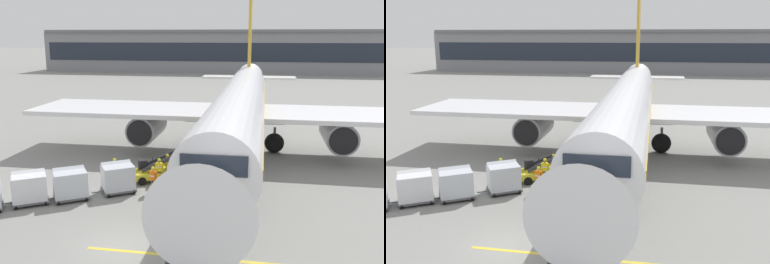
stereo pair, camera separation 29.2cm
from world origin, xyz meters
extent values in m
plane|color=gray|center=(0.00, 0.00, 0.00)|extent=(600.00, 600.00, 0.00)
cylinder|color=white|center=(4.40, 16.06, 4.12)|extent=(3.91, 35.01, 3.87)
cube|color=gold|center=(4.40, 16.06, 4.12)|extent=(3.95, 33.61, 0.46)
cone|color=white|center=(4.43, -3.39, 4.12)|extent=(3.68, 3.88, 3.68)
cone|color=white|center=(4.38, 36.66, 4.41)|extent=(3.30, 6.20, 3.29)
cube|color=white|center=(-4.69, 16.92, 3.54)|extent=(16.64, 7.02, 0.36)
cylinder|color=#93969E|center=(-3.35, 16.22, 2.16)|extent=(2.41, 4.55, 2.40)
cylinder|color=black|center=(-3.35, 13.90, 2.16)|extent=(2.04, 0.12, 2.04)
cube|color=white|center=(13.49, 16.94, 3.54)|extent=(16.64, 7.02, 0.36)
cylinder|color=#93969E|center=(12.16, 16.24, 2.16)|extent=(2.41, 4.55, 2.40)
cylinder|color=black|center=(12.16, 13.91, 2.16)|extent=(2.04, 0.12, 2.04)
cube|color=gold|center=(4.38, 35.11, 10.15)|extent=(0.28, 4.20, 10.50)
cube|color=white|center=(4.38, 34.80, 4.70)|extent=(11.31, 2.81, 0.20)
cube|color=#1E2633|center=(4.42, -0.67, 4.70)|extent=(2.71, 1.75, 0.85)
cylinder|color=#47474C|center=(4.42, 5.55, 1.51)|extent=(0.22, 0.22, 1.36)
sphere|color=black|center=(4.42, 5.55, 0.83)|extent=(1.66, 1.66, 1.66)
cylinder|color=#47474C|center=(1.50, 17.80, 1.51)|extent=(0.22, 0.22, 1.36)
sphere|color=black|center=(1.50, 17.80, 0.83)|extent=(1.66, 1.66, 1.66)
cylinder|color=#47474C|center=(7.31, 17.81, 1.51)|extent=(0.22, 0.22, 1.36)
sphere|color=black|center=(7.31, 17.81, 0.83)|extent=(1.66, 1.66, 1.66)
cube|color=gold|center=(-0.72, 9.35, 0.50)|extent=(3.76, 2.93, 0.44)
cube|color=black|center=(-1.72, 9.27, 1.07)|extent=(0.78, 0.77, 0.70)
cylinder|color=#333338|center=(-1.11, 9.56, 1.12)|extent=(0.08, 0.08, 0.80)
cube|color=gold|center=(0.40, 9.90, 1.61)|extent=(4.83, 2.97, 1.93)
cube|color=black|center=(0.40, 9.90, 1.70)|extent=(4.65, 2.79, 1.79)
cube|color=#333338|center=(0.59, 9.51, 1.73)|extent=(4.40, 2.19, 1.97)
cube|color=#333338|center=(0.21, 10.30, 1.73)|extent=(4.40, 2.19, 1.97)
cylinder|color=black|center=(0.67, 9.21, 0.28)|extent=(0.59, 0.43, 0.56)
cylinder|color=black|center=(0.02, 10.54, 0.28)|extent=(0.59, 0.43, 0.56)
cylinder|color=black|center=(-1.47, 8.17, 0.28)|extent=(0.59, 0.43, 0.56)
cylinder|color=black|center=(-2.12, 9.49, 0.28)|extent=(0.59, 0.43, 0.56)
cube|color=#515156|center=(-2.58, 6.68, 0.21)|extent=(2.55, 2.42, 0.12)
cylinder|color=#4C4C51|center=(-3.72, 5.96, 0.20)|extent=(0.63, 0.43, 0.07)
cube|color=silver|center=(-2.58, 6.68, 1.02)|extent=(2.41, 2.28, 1.50)
cube|color=silver|center=(-2.80, 7.03, 1.54)|extent=(2.01, 1.68, 0.74)
cube|color=silver|center=(-3.39, 6.16, 1.02)|extent=(0.80, 1.23, 1.38)
sphere|color=black|center=(-3.62, 6.83, 0.15)|extent=(0.30, 0.30, 0.30)
sphere|color=black|center=(-2.89, 5.68, 0.15)|extent=(0.30, 0.30, 0.30)
sphere|color=black|center=(-2.26, 7.68, 0.15)|extent=(0.30, 0.30, 0.30)
sphere|color=black|center=(-1.54, 6.54, 0.15)|extent=(0.30, 0.30, 0.30)
cube|color=#515156|center=(-5.02, 5.07, 0.21)|extent=(2.55, 2.42, 0.12)
cylinder|color=#4C4C51|center=(-6.16, 4.35, 0.20)|extent=(0.63, 0.43, 0.07)
cube|color=silver|center=(-5.02, 5.07, 1.02)|extent=(2.41, 2.28, 1.50)
cube|color=silver|center=(-5.24, 5.42, 1.54)|extent=(2.01, 1.68, 0.74)
cube|color=silver|center=(-5.84, 4.56, 1.02)|extent=(0.80, 1.23, 1.38)
sphere|color=black|center=(-6.06, 5.22, 0.15)|extent=(0.30, 0.30, 0.30)
sphere|color=black|center=(-5.33, 4.07, 0.15)|extent=(0.30, 0.30, 0.30)
sphere|color=black|center=(-4.71, 6.07, 0.15)|extent=(0.30, 0.30, 0.30)
sphere|color=black|center=(-3.98, 4.93, 0.15)|extent=(0.30, 0.30, 0.30)
cube|color=#515156|center=(-7.11, 4.07, 0.21)|extent=(2.55, 2.42, 0.12)
cylinder|color=#4C4C51|center=(-8.25, 3.35, 0.20)|extent=(0.63, 0.43, 0.07)
cube|color=silver|center=(-7.11, 4.07, 1.02)|extent=(2.41, 2.28, 1.50)
cube|color=silver|center=(-7.33, 4.42, 1.54)|extent=(2.01, 1.68, 0.74)
cube|color=silver|center=(-7.92, 3.55, 1.02)|extent=(0.80, 1.23, 1.38)
sphere|color=black|center=(-8.15, 4.21, 0.15)|extent=(0.30, 0.30, 0.30)
sphere|color=black|center=(-7.42, 3.07, 0.15)|extent=(0.30, 0.30, 0.30)
sphere|color=black|center=(-6.80, 5.07, 0.15)|extent=(0.30, 0.30, 0.30)
sphere|color=black|center=(-6.07, 3.92, 0.15)|extent=(0.30, 0.30, 0.30)
sphere|color=black|center=(-8.83, 3.64, 0.15)|extent=(0.30, 0.30, 0.30)
cylinder|color=#514C42|center=(-0.29, 6.92, 0.43)|extent=(0.15, 0.15, 0.86)
cylinder|color=#514C42|center=(-0.46, 6.98, 0.43)|extent=(0.15, 0.15, 0.86)
cube|color=orange|center=(-0.37, 6.95, 1.15)|extent=(0.44, 0.35, 0.58)
cube|color=white|center=(-0.41, 6.83, 1.15)|extent=(0.32, 0.12, 0.08)
sphere|color=tan|center=(-0.37, 6.95, 1.56)|extent=(0.21, 0.21, 0.21)
sphere|color=yellow|center=(-0.37, 6.95, 1.63)|extent=(0.23, 0.23, 0.23)
cylinder|color=orange|center=(-0.15, 6.87, 1.10)|extent=(0.09, 0.09, 0.56)
cylinder|color=orange|center=(-0.60, 7.03, 1.10)|extent=(0.09, 0.09, 0.56)
cylinder|color=#333847|center=(-0.11, 9.74, 0.43)|extent=(0.15, 0.15, 0.86)
cylinder|color=#333847|center=(-0.11, 9.92, 0.43)|extent=(0.15, 0.15, 0.86)
cube|color=yellow|center=(-0.11, 9.83, 1.15)|extent=(0.25, 0.38, 0.58)
cube|color=white|center=(-0.24, 9.84, 1.15)|extent=(0.02, 0.34, 0.08)
sphere|color=tan|center=(-0.11, 9.83, 1.56)|extent=(0.21, 0.21, 0.21)
sphere|color=yellow|center=(-0.11, 9.83, 1.63)|extent=(0.23, 0.23, 0.23)
cylinder|color=yellow|center=(-0.12, 9.59, 1.10)|extent=(0.09, 0.09, 0.56)
cylinder|color=yellow|center=(-0.11, 10.07, 1.10)|extent=(0.09, 0.09, 0.56)
cylinder|color=black|center=(-3.46, 8.31, 0.43)|extent=(0.15, 0.15, 0.86)
cylinder|color=black|center=(-3.29, 8.25, 0.43)|extent=(0.15, 0.15, 0.86)
cube|color=yellow|center=(-3.37, 8.28, 1.15)|extent=(0.43, 0.34, 0.58)
cube|color=white|center=(-3.34, 8.40, 1.15)|extent=(0.33, 0.11, 0.08)
sphere|color=beige|center=(-3.37, 8.28, 1.56)|extent=(0.21, 0.21, 0.21)
sphere|color=yellow|center=(-3.37, 8.28, 1.63)|extent=(0.23, 0.23, 0.23)
cylinder|color=yellow|center=(-3.60, 8.35, 1.10)|extent=(0.09, 0.09, 0.56)
cylinder|color=yellow|center=(-3.14, 8.21, 1.10)|extent=(0.09, 0.09, 0.56)
cylinder|color=#514C42|center=(-0.34, 8.74, 0.43)|extent=(0.15, 0.15, 0.86)
cylinder|color=#514C42|center=(-0.52, 8.72, 0.43)|extent=(0.15, 0.15, 0.86)
cube|color=yellow|center=(-0.43, 8.73, 1.15)|extent=(0.40, 0.27, 0.58)
cube|color=white|center=(-0.42, 8.60, 1.15)|extent=(0.34, 0.04, 0.08)
sphere|color=brown|center=(-0.43, 8.73, 1.56)|extent=(0.21, 0.21, 0.21)
sphere|color=yellow|center=(-0.43, 8.73, 1.63)|extent=(0.23, 0.23, 0.23)
cylinder|color=yellow|center=(-0.19, 8.75, 1.10)|extent=(0.09, 0.09, 0.56)
cylinder|color=yellow|center=(-0.67, 8.71, 1.10)|extent=(0.09, 0.09, 0.56)
cube|color=black|center=(-2.50, 12.57, 0.03)|extent=(0.56, 0.56, 0.05)
cone|color=orange|center=(-2.50, 12.57, 0.35)|extent=(0.45, 0.45, 0.59)
cylinder|color=white|center=(-2.50, 12.57, 0.38)|extent=(0.25, 0.25, 0.07)
cube|color=black|center=(0.22, 11.94, 0.03)|extent=(0.58, 0.58, 0.05)
cone|color=orange|center=(0.22, 11.94, 0.36)|extent=(0.47, 0.47, 0.61)
cylinder|color=white|center=(0.22, 11.94, 0.39)|extent=(0.26, 0.26, 0.07)
cube|color=black|center=(-0.89, 11.50, 0.03)|extent=(0.66, 0.66, 0.05)
cone|color=orange|center=(-0.89, 11.50, 0.40)|extent=(0.53, 0.53, 0.70)
cylinder|color=white|center=(-0.89, 11.50, 0.43)|extent=(0.29, 0.29, 0.08)
cube|color=yellow|center=(4.44, 16.06, 0.00)|extent=(0.20, 110.00, 0.01)
cube|color=yellow|center=(4.40, -0.40, 0.00)|extent=(12.00, 0.20, 0.01)
cube|color=gray|center=(-7.61, 102.91, 5.26)|extent=(92.74, 21.41, 10.51)
cube|color=#1E2633|center=(-7.61, 92.15, 5.52)|extent=(89.96, 0.10, 4.73)
cube|color=slate|center=(-7.61, 100.77, 10.86)|extent=(91.81, 18.20, 0.70)
camera|label=1|loc=(6.26, -17.17, 9.70)|focal=39.14mm
camera|label=2|loc=(6.55, -17.12, 9.70)|focal=39.14mm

